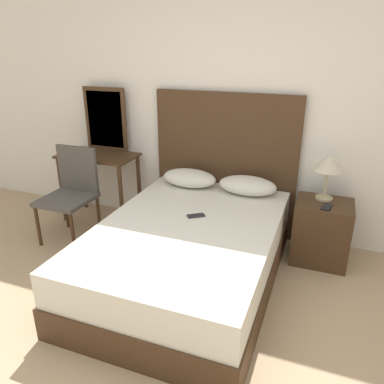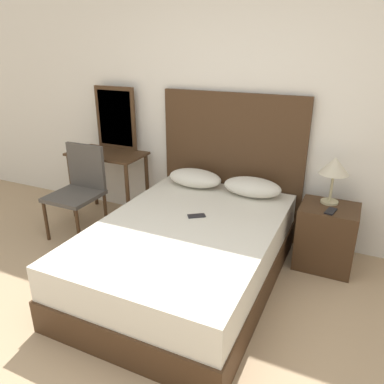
% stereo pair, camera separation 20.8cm
% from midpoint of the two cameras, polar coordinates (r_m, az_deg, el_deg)
% --- Properties ---
extents(wall_back, '(10.00, 0.06, 2.70)m').
position_cam_midpoint_polar(wall_back, '(3.84, 9.37, 12.92)').
color(wall_back, white).
rests_on(wall_back, ground_plane).
extents(bed, '(1.43, 2.08, 0.54)m').
position_cam_midpoint_polar(bed, '(3.21, 1.09, -9.33)').
color(bed, '#422B19').
rests_on(bed, ground_plane).
extents(headboard, '(1.50, 0.05, 1.48)m').
position_cam_midpoint_polar(headboard, '(3.93, 7.48, 4.06)').
color(headboard, '#422B19').
rests_on(headboard, ground_plane).
extents(pillow_left, '(0.56, 0.32, 0.18)m').
position_cam_midpoint_polar(pillow_left, '(3.86, 2.01, 2.13)').
color(pillow_left, silver).
rests_on(pillow_left, bed).
extents(pillow_right, '(0.56, 0.32, 0.18)m').
position_cam_midpoint_polar(pillow_right, '(3.68, 10.77, 0.73)').
color(pillow_right, silver).
rests_on(pillow_right, bed).
extents(phone_on_bed, '(0.16, 0.14, 0.01)m').
position_cam_midpoint_polar(phone_on_bed, '(3.22, 2.55, -3.67)').
color(phone_on_bed, '#232328').
rests_on(phone_on_bed, bed).
extents(nightstand, '(0.50, 0.43, 0.59)m').
position_cam_midpoint_polar(nightstand, '(3.65, 21.30, -6.35)').
color(nightstand, '#422B19').
rests_on(nightstand, ground_plane).
extents(table_lamp, '(0.26, 0.26, 0.43)m').
position_cam_midpoint_polar(table_lamp, '(3.50, 22.50, 3.44)').
color(table_lamp, tan).
rests_on(table_lamp, nightstand).
extents(phone_on_nightstand, '(0.10, 0.16, 0.01)m').
position_cam_midpoint_polar(phone_on_nightstand, '(3.43, 22.04, -2.74)').
color(phone_on_nightstand, black).
rests_on(phone_on_nightstand, nightstand).
extents(vanity_desk, '(0.85, 0.48, 0.78)m').
position_cam_midpoint_polar(vanity_desk, '(4.34, -11.35, 3.92)').
color(vanity_desk, '#422B19').
rests_on(vanity_desk, ground_plane).
extents(vanity_mirror, '(0.51, 0.03, 0.70)m').
position_cam_midpoint_polar(vanity_mirror, '(4.38, -10.22, 11.00)').
color(vanity_mirror, '#422B19').
rests_on(vanity_mirror, vanity_desk).
extents(chair, '(0.48, 0.50, 0.95)m').
position_cam_midpoint_polar(chair, '(4.06, -15.38, 0.95)').
color(chair, '#4C4742').
rests_on(chair, ground_plane).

